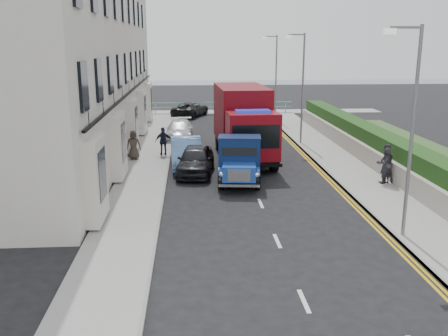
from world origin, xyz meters
The scene contains 22 objects.
ground centered at (0.00, 0.00, 0.00)m, with size 120.00×120.00×0.00m, color black.
pavement_west centered at (-5.20, 9.00, 0.06)m, with size 2.40×38.00×0.12m, color gray.
pavement_east centered at (5.30, 9.00, 0.06)m, with size 2.60×38.00×0.12m, color gray.
promenade centered at (0.00, 29.00, 0.06)m, with size 30.00×2.50×0.12m, color gray.
sea_plane centered at (0.00, 60.00, 0.00)m, with size 120.00×120.00×0.00m, color slate.
terrace_west centered at (-9.47, 13.00, 7.17)m, with size 6.31×30.20×14.25m.
garden_east centered at (7.21, 9.00, 0.90)m, with size 1.45×28.00×1.75m.
seafront_railing centered at (0.00, 28.20, 0.58)m, with size 13.00×0.08×1.11m.
lamp_near centered at (4.18, -2.00, 4.00)m, with size 1.23×0.18×7.00m.
lamp_mid centered at (4.18, 14.00, 4.00)m, with size 1.23×0.18×7.00m.
lamp_far centered at (4.18, 24.00, 4.00)m, with size 1.23×0.18×7.00m.
bedford_lorry centered at (-0.60, 4.92, 1.05)m, with size 2.36×4.96×2.27m.
red_lorry centered at (0.13, 10.17, 2.15)m, with size 2.95×7.81×4.03m.
parked_car_front centered at (-2.60, 7.00, 0.71)m, with size 1.69×4.19×1.43m, color black.
parked_car_mid centered at (-3.07, 8.63, 0.75)m, with size 1.59×4.56×1.50m, color #6595D8.
parked_car_rear centered at (-3.60, 16.26, 0.63)m, with size 1.78×4.37×1.27m, color silver.
seafront_car_left centered at (-2.82, 27.00, 0.64)m, with size 2.11×4.58×1.27m, color black.
seafront_car_right centered at (1.59, 22.48, 0.76)m, with size 1.79×4.46×1.52m, color #B0B1B5.
pedestrian_east_near centered at (6.06, 4.17, 0.96)m, with size 0.62×0.40×1.69m, color black.
pedestrian_east_far centered at (6.10, 4.35, 1.03)m, with size 0.88×0.69×1.81m, color #352F3A.
pedestrian_west_near centered at (-4.40, 10.91, 0.93)m, with size 0.95×0.39×1.61m, color black.
pedestrian_west_far centered at (-6.00, 9.94, 0.92)m, with size 0.78×0.51×1.61m, color #3B322A.
Camera 1 is at (-2.84, -17.41, 6.48)m, focal length 40.00 mm.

